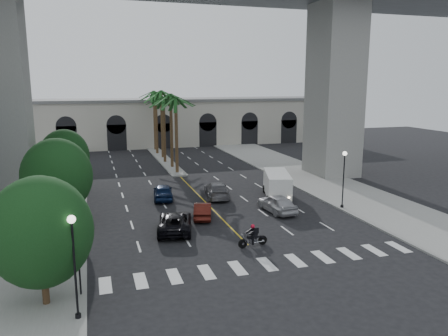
% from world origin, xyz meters
% --- Properties ---
extents(ground, '(140.00, 140.00, 0.00)m').
position_xyz_m(ground, '(0.00, 0.00, 0.00)').
color(ground, black).
rests_on(ground, ground).
extents(sidewalk_left, '(8.00, 100.00, 0.15)m').
position_xyz_m(sidewalk_left, '(-15.00, 15.00, 0.07)').
color(sidewalk_left, gray).
rests_on(sidewalk_left, ground).
extents(sidewalk_right, '(8.00, 100.00, 0.15)m').
position_xyz_m(sidewalk_right, '(15.00, 15.00, 0.07)').
color(sidewalk_right, gray).
rests_on(sidewalk_right, ground).
extents(median, '(2.00, 24.00, 0.20)m').
position_xyz_m(median, '(0.00, 38.00, 0.10)').
color(median, gray).
rests_on(median, ground).
extents(pier_building, '(71.00, 10.50, 8.50)m').
position_xyz_m(pier_building, '(0.00, 55.00, 4.27)').
color(pier_building, '#BBB7A7').
rests_on(pier_building, ground).
extents(bridge, '(75.00, 13.00, 26.00)m').
position_xyz_m(bridge, '(3.42, 22.00, 18.51)').
color(bridge, gray).
rests_on(bridge, ground).
extents(palm_a, '(3.20, 3.20, 10.30)m').
position_xyz_m(palm_a, '(0.00, 28.00, 9.10)').
color(palm_a, '#47331E').
rests_on(palm_a, ground).
extents(palm_b, '(3.20, 3.20, 10.60)m').
position_xyz_m(palm_b, '(0.10, 32.00, 9.37)').
color(palm_b, '#47331E').
rests_on(palm_b, ground).
extents(palm_c, '(3.20, 3.20, 10.10)m').
position_xyz_m(palm_c, '(-0.20, 36.00, 8.91)').
color(palm_c, '#47331E').
rests_on(palm_c, ground).
extents(palm_d, '(3.20, 3.20, 10.90)m').
position_xyz_m(palm_d, '(0.15, 40.00, 9.65)').
color(palm_d, '#47331E').
rests_on(palm_d, ground).
extents(palm_e, '(3.20, 3.20, 10.40)m').
position_xyz_m(palm_e, '(-0.10, 44.00, 9.19)').
color(palm_e, '#47331E').
rests_on(palm_e, ground).
extents(palm_f, '(3.20, 3.20, 10.70)m').
position_xyz_m(palm_f, '(0.20, 48.00, 9.46)').
color(palm_f, '#47331E').
rests_on(palm_f, ground).
extents(street_tree_near, '(5.20, 5.20, 6.89)m').
position_xyz_m(street_tree_near, '(-13.00, -3.00, 4.02)').
color(street_tree_near, '#382616').
rests_on(street_tree_near, ground).
extents(street_tree_mid, '(5.44, 5.44, 7.21)m').
position_xyz_m(street_tree_mid, '(-13.00, 10.00, 4.21)').
color(street_tree_mid, '#382616').
rests_on(street_tree_mid, ground).
extents(street_tree_far, '(5.04, 5.04, 6.68)m').
position_xyz_m(street_tree_far, '(-13.00, 22.00, 3.90)').
color(street_tree_far, '#382616').
rests_on(street_tree_far, ground).
extents(lamp_post_left_near, '(0.40, 0.40, 5.35)m').
position_xyz_m(lamp_post_left_near, '(-11.40, -5.00, 3.22)').
color(lamp_post_left_near, black).
rests_on(lamp_post_left_near, ground).
extents(lamp_post_left_far, '(0.40, 0.40, 5.35)m').
position_xyz_m(lamp_post_left_far, '(-11.40, 16.00, 3.22)').
color(lamp_post_left_far, black).
rests_on(lamp_post_left_far, ground).
extents(lamp_post_right, '(0.40, 0.40, 5.35)m').
position_xyz_m(lamp_post_right, '(11.40, 8.00, 3.22)').
color(lamp_post_right, black).
rests_on(lamp_post_right, ground).
extents(traffic_signal_near, '(0.25, 0.18, 3.65)m').
position_xyz_m(traffic_signal_near, '(-11.30, -2.50, 2.51)').
color(traffic_signal_near, black).
rests_on(traffic_signal_near, ground).
extents(traffic_signal_far, '(0.25, 0.18, 3.65)m').
position_xyz_m(traffic_signal_far, '(-11.30, 1.50, 2.51)').
color(traffic_signal_far, black).
rests_on(traffic_signal_far, ground).
extents(motorcycle_rider, '(2.27, 0.64, 1.64)m').
position_xyz_m(motorcycle_rider, '(0.29, 1.68, 0.74)').
color(motorcycle_rider, black).
rests_on(motorcycle_rider, ground).
extents(car_a, '(2.38, 4.93, 1.62)m').
position_xyz_m(car_a, '(5.28, 8.83, 0.81)').
color(car_a, '#AEADB2').
rests_on(car_a, ground).
extents(car_b, '(2.48, 4.35, 1.36)m').
position_xyz_m(car_b, '(-1.50, 9.14, 0.68)').
color(car_b, '#44130D').
rests_on(car_b, ground).
extents(car_c, '(3.61, 5.81, 1.50)m').
position_xyz_m(car_c, '(-4.43, 6.46, 0.75)').
color(car_c, black).
rests_on(car_c, ground).
extents(car_d, '(3.03, 5.62, 1.55)m').
position_xyz_m(car_d, '(1.55, 15.33, 0.77)').
color(car_d, slate).
rests_on(car_d, ground).
extents(car_e, '(2.43, 4.78, 1.56)m').
position_xyz_m(car_e, '(-3.75, 16.12, 0.78)').
color(car_e, '#0E1F44').
rests_on(car_e, ground).
extents(cargo_van, '(3.92, 6.40, 2.56)m').
position_xyz_m(cargo_van, '(7.25, 13.29, 1.43)').
color(cargo_van, silver).
rests_on(cargo_van, ground).
extents(pedestrian_a, '(0.68, 0.51, 1.68)m').
position_xyz_m(pedestrian_a, '(-11.50, 2.47, 0.99)').
color(pedestrian_a, black).
rests_on(pedestrian_a, sidewalk_left).
extents(pedestrian_b, '(0.93, 0.74, 1.84)m').
position_xyz_m(pedestrian_b, '(-15.66, 5.63, 1.07)').
color(pedestrian_b, black).
rests_on(pedestrian_b, sidewalk_left).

